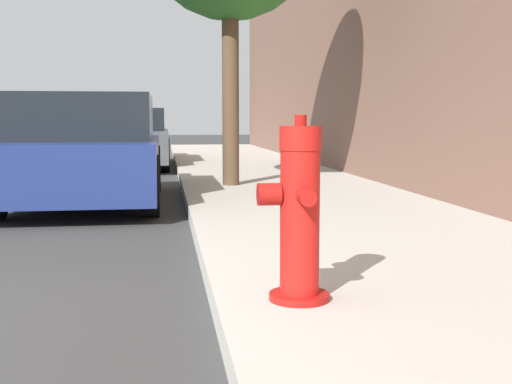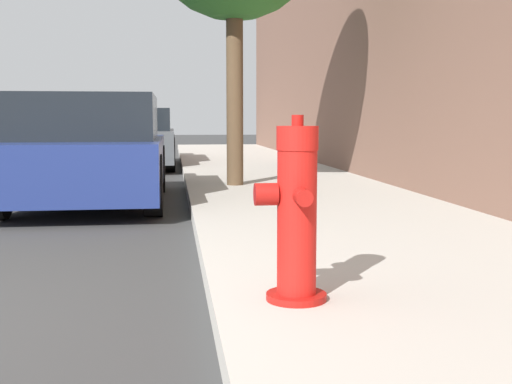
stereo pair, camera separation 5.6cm
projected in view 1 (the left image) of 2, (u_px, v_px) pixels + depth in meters
sidewalk_slab at (492, 313)px, 3.29m from camera, size 2.82×40.00×0.15m
fire_hydrant at (299, 215)px, 3.21m from camera, size 0.37×0.39×0.94m
parked_car_near at (85, 152)px, 7.95m from camera, size 1.83×3.82×1.35m
parked_car_mid at (125, 139)px, 13.97m from camera, size 1.89×4.41×1.28m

